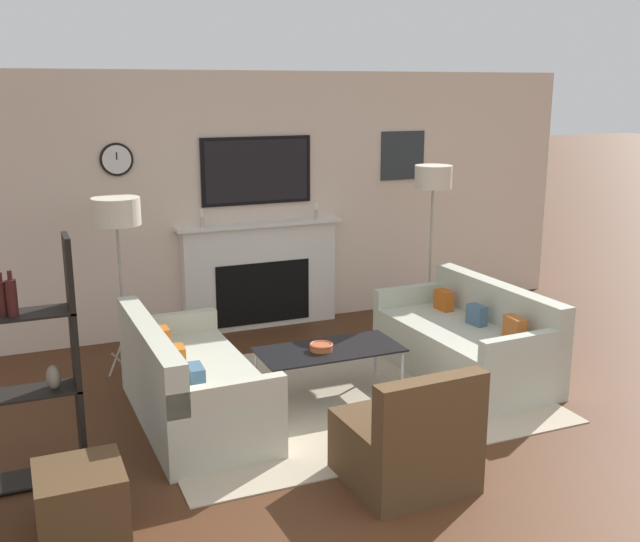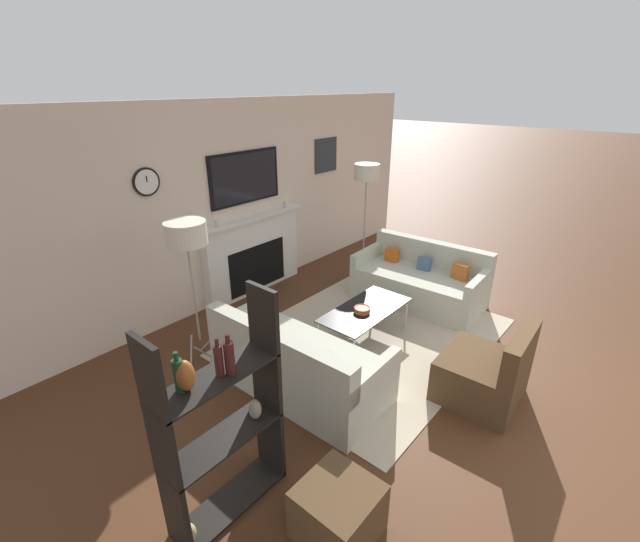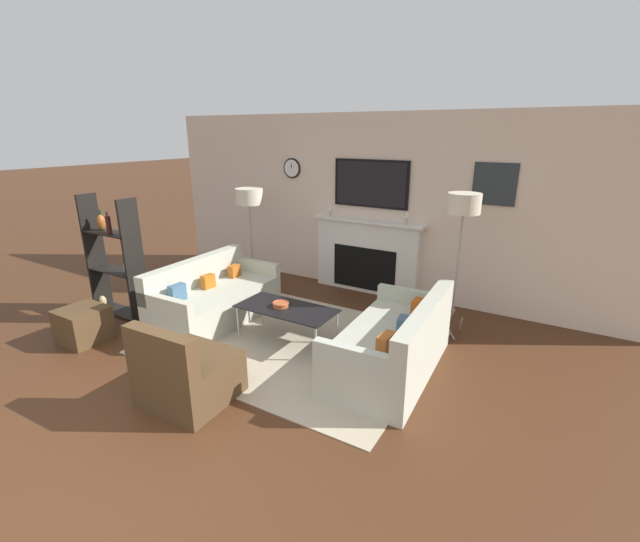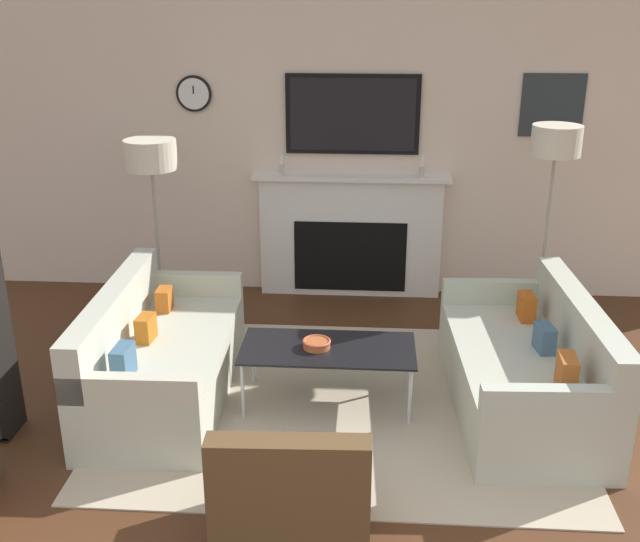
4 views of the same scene
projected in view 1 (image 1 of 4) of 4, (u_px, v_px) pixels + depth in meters
The scene contains 11 objects.
fireplace_wall at pixel (257, 214), 7.95m from camera, with size 7.60×0.28×2.70m.
area_rug at pixel (339, 395), 6.33m from camera, with size 3.15×2.49×0.01m.
couch_left at pixel (190, 386), 5.77m from camera, with size 0.87×1.80×0.82m.
couch_right at pixel (467, 343), 6.74m from camera, with size 0.96×1.78×0.81m.
armchair at pixel (408, 444), 4.87m from camera, with size 0.79×0.77×0.83m.
coffee_table at pixel (329, 352), 6.20m from camera, with size 1.19×0.57×0.43m.
decorative_bowl at pixel (321, 347), 6.15m from camera, with size 0.20×0.20×0.06m.
floor_lamp_left at pixel (116, 214), 6.44m from camera, with size 0.42×0.42×1.62m.
floor_lamp_right at pixel (433, 180), 7.60m from camera, with size 0.38×0.38×1.77m.
shelf_unit at pixel (3, 372), 4.71m from camera, with size 0.88×0.28×1.64m.
ottoman at pixel (81, 502), 4.32m from camera, with size 0.50×0.50×0.41m.
Camera 1 is at (-2.44, -2.47, 2.54)m, focal length 42.00 mm.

